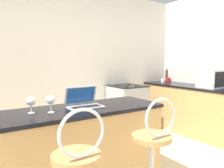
{
  "coord_description": "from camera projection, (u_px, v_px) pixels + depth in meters",
  "views": [
    {
      "loc": [
        -1.3,
        -1.33,
        1.34
      ],
      "look_at": [
        0.53,
        1.47,
        0.99
      ],
      "focal_mm": 35.0,
      "sensor_mm": 36.0,
      "label": 1
    }
  ],
  "objects": [
    {
      "name": "wall_back",
      "position": [
        61.0,
        63.0,
        3.68
      ],
      "size": [
        12.0,
        0.06,
        2.6
      ],
      "color": "silver",
      "rests_on": "ground_plane"
    },
    {
      "name": "breakfast_bar",
      "position": [
        84.0,
        151.0,
        2.19
      ],
      "size": [
        1.59,
        0.61,
        0.89
      ],
      "color": "tan",
      "rests_on": "ground_plane"
    },
    {
      "name": "counter_right",
      "position": [
        209.0,
        113.0,
        3.78
      ],
      "size": [
        0.64,
        2.74,
        0.89
      ],
      "color": "tan",
      "rests_on": "ground_plane"
    },
    {
      "name": "bar_stool_far",
      "position": [
        153.0,
        161.0,
        1.85
      ],
      "size": [
        0.4,
        0.4,
        1.05
      ],
      "color": "silver",
      "rests_on": "ground_plane"
    },
    {
      "name": "laptop",
      "position": [
        84.0,
        102.0,
        2.18
      ],
      "size": [
        0.34,
        0.24,
        0.2
      ],
      "color": "#B7BABF",
      "rests_on": "breakfast_bar"
    },
    {
      "name": "microwave",
      "position": [
        213.0,
        79.0,
        3.72
      ],
      "size": [
        0.48,
        0.35,
        0.31
      ],
      "color": "white",
      "rests_on": "counter_right"
    },
    {
      "name": "stove_range",
      "position": [
        127.0,
        109.0,
        4.1
      ],
      "size": [
        0.59,
        0.61,
        0.9
      ],
      "color": "#9EA3A8",
      "rests_on": "ground_plane"
    },
    {
      "name": "pepper_mill",
      "position": [
        167.0,
        76.0,
        4.77
      ],
      "size": [
        0.06,
        0.06,
        0.28
      ],
      "color": "#4C2D19",
      "rests_on": "counter_right"
    },
    {
      "name": "mug_white",
      "position": [
        163.0,
        80.0,
        4.64
      ],
      "size": [
        0.1,
        0.08,
        0.09
      ],
      "color": "white",
      "rests_on": "counter_right"
    },
    {
      "name": "mug_red",
      "position": [
        168.0,
        80.0,
        4.69
      ],
      "size": [
        0.1,
        0.08,
        0.1
      ],
      "color": "red",
      "rests_on": "counter_right"
    },
    {
      "name": "wine_glass_short",
      "position": [
        31.0,
        102.0,
        1.9
      ],
      "size": [
        0.08,
        0.08,
        0.15
      ],
      "color": "silver",
      "rests_on": "breakfast_bar"
    },
    {
      "name": "wine_glass_tall",
      "position": [
        51.0,
        100.0,
        1.92
      ],
      "size": [
        0.08,
        0.08,
        0.16
      ],
      "color": "silver",
      "rests_on": "breakfast_bar"
    }
  ]
}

